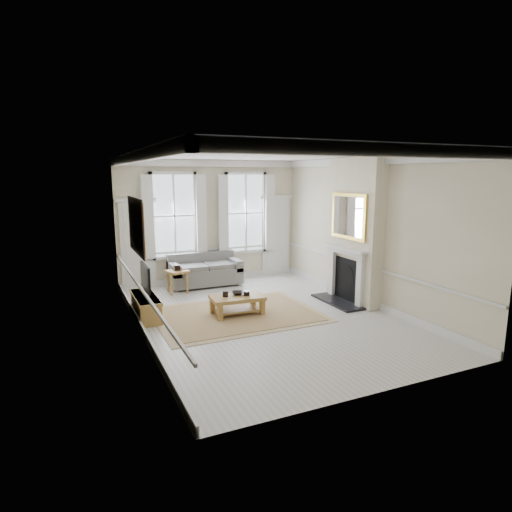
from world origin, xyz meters
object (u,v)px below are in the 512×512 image
sofa (204,272)px  side_table (177,275)px  coffee_table (237,299)px  tv_stand (146,307)px

sofa → side_table: 0.99m
coffee_table → tv_stand: (-1.84, 0.64, -0.11)m
side_table → coffee_table: 2.41m
coffee_table → side_table: bearing=111.4°
sofa → coffee_table: size_ratio=1.64×
side_table → coffee_table: (0.74, -2.29, -0.13)m
sofa → tv_stand: sofa is taller
coffee_table → tv_stand: tv_stand is taller
sofa → tv_stand: size_ratio=1.44×
coffee_table → tv_stand: 1.95m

